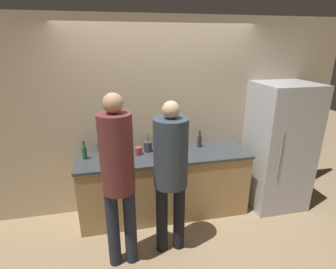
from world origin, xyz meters
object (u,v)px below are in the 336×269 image
(person_left, at_px, (118,172))
(fruit_bowl, at_px, (167,151))
(bottle_dark, at_px, (200,141))
(cup_red, at_px, (138,151))
(potted_plant, at_px, (103,145))
(person_center, at_px, (171,167))
(utensil_crock, at_px, (148,146))
(bottle_green, at_px, (84,152))
(refrigerator, at_px, (278,146))

(person_left, distance_m, fruit_bowl, 1.00)
(bottle_dark, bearing_deg, cup_red, -174.15)
(bottle_dark, relative_size, potted_plant, 1.04)
(person_center, relative_size, utensil_crock, 6.69)
(fruit_bowl, xyz_separation_m, bottle_dark, (0.51, 0.18, 0.04))
(fruit_bowl, relative_size, bottle_green, 1.44)
(bottle_green, bearing_deg, cup_red, -0.63)
(refrigerator, height_order, bottle_dark, refrigerator)
(bottle_green, distance_m, potted_plant, 0.26)
(person_left, relative_size, utensil_crock, 7.14)
(person_center, xyz_separation_m, utensil_crock, (-0.12, 0.84, -0.09))
(refrigerator, distance_m, person_left, 2.35)
(fruit_bowl, xyz_separation_m, potted_plant, (-0.81, 0.23, 0.07))
(person_left, bearing_deg, fruit_bowl, 49.71)
(bottle_green, xyz_separation_m, cup_red, (0.67, -0.01, -0.04))
(person_center, bearing_deg, cup_red, 108.97)
(utensil_crock, distance_m, bottle_dark, 0.73)
(fruit_bowl, bearing_deg, cup_red, 165.78)
(person_left, relative_size, cup_red, 18.35)
(person_left, relative_size, potted_plant, 8.33)
(person_center, relative_size, potted_plant, 7.81)
(person_left, distance_m, utensil_crock, 1.03)
(potted_plant, bearing_deg, bottle_green, -149.70)
(bottle_green, height_order, cup_red, bottle_green)
(fruit_bowl, height_order, cup_red, fruit_bowl)
(bottle_green, bearing_deg, fruit_bowl, -5.43)
(person_left, distance_m, cup_red, 0.91)
(person_center, height_order, bottle_green, person_center)
(person_left, bearing_deg, bottle_dark, 39.15)
(utensil_crock, relative_size, potted_plant, 1.17)
(fruit_bowl, distance_m, cup_red, 0.37)
(utensil_crock, bearing_deg, potted_plant, 174.61)
(person_left, xyz_separation_m, potted_plant, (-0.16, 0.98, -0.09))
(person_center, xyz_separation_m, bottle_green, (-0.93, 0.76, -0.07))
(refrigerator, distance_m, utensil_crock, 1.83)
(person_center, bearing_deg, bottle_dark, 54.38)
(person_left, relative_size, person_center, 1.07)
(fruit_bowl, relative_size, bottle_dark, 1.47)
(person_center, bearing_deg, refrigerator, 19.83)
(person_center, distance_m, fruit_bowl, 0.68)
(bottle_green, bearing_deg, potted_plant, 30.30)
(refrigerator, bearing_deg, person_center, -160.17)
(person_center, bearing_deg, person_left, -170.55)
(fruit_bowl, distance_m, bottle_green, 1.03)
(fruit_bowl, bearing_deg, refrigerator, -1.92)
(bottle_dark, bearing_deg, potted_plant, 177.84)
(person_left, height_order, bottle_dark, person_left)
(refrigerator, height_order, fruit_bowl, refrigerator)
(person_center, height_order, cup_red, person_center)
(cup_red, relative_size, potted_plant, 0.45)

